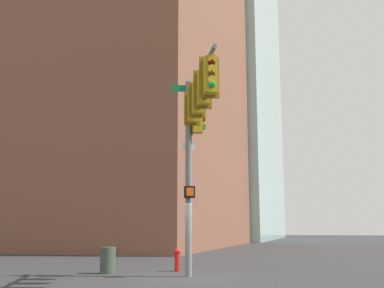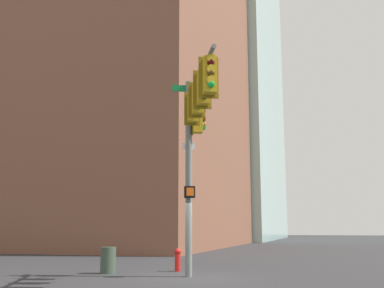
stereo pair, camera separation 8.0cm
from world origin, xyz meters
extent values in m
plane|color=#2D2D30|center=(0.00, 0.00, 0.00)|extent=(200.00, 200.00, 0.00)
cylinder|color=slate|center=(0.25, 0.13, 3.46)|extent=(0.24, 0.24, 6.92)
cylinder|color=slate|center=(-2.14, -0.92, 6.22)|extent=(4.83, 2.21, 0.12)
cylinder|color=slate|center=(-0.61, -0.25, 5.77)|extent=(0.98, 0.49, 0.75)
cube|color=#0F6B33|center=(0.25, 0.13, 6.67)|extent=(0.52, 1.14, 0.24)
cube|color=#0F6B33|center=(0.25, 0.13, 6.37)|extent=(0.90, 0.42, 0.24)
cube|color=white|center=(0.25, 0.13, 4.53)|extent=(0.21, 0.42, 0.24)
cube|color=gold|center=(-0.79, -0.33, 5.66)|extent=(0.45, 0.45, 1.00)
cube|color=#775E0F|center=(-0.62, -0.25, 5.66)|extent=(0.26, 0.51, 1.16)
sphere|color=red|center=(-0.98, -0.41, 5.96)|extent=(0.20, 0.20, 0.20)
cylinder|color=gold|center=(-1.04, -0.44, 6.05)|extent=(0.13, 0.23, 0.23)
sphere|color=#4C330A|center=(-0.98, -0.41, 5.66)|extent=(0.20, 0.20, 0.20)
cylinder|color=gold|center=(-1.04, -0.44, 5.75)|extent=(0.13, 0.23, 0.23)
sphere|color=#0A3819|center=(-0.98, -0.41, 5.36)|extent=(0.20, 0.20, 0.20)
cylinder|color=gold|center=(-1.04, -0.44, 5.45)|extent=(0.13, 0.23, 0.23)
cube|color=gold|center=(-1.83, -0.79, 5.66)|extent=(0.45, 0.45, 1.00)
cube|color=#775E0F|center=(-1.66, -0.71, 5.66)|extent=(0.26, 0.51, 1.16)
sphere|color=#470A07|center=(-2.02, -0.87, 5.96)|extent=(0.20, 0.20, 0.20)
cylinder|color=gold|center=(-2.08, -0.89, 6.05)|extent=(0.13, 0.23, 0.23)
sphere|color=#4C330A|center=(-2.02, -0.87, 5.66)|extent=(0.20, 0.20, 0.20)
cylinder|color=gold|center=(-2.08, -0.89, 5.75)|extent=(0.13, 0.23, 0.23)
sphere|color=green|center=(-2.02, -0.87, 5.36)|extent=(0.20, 0.20, 0.20)
cylinder|color=gold|center=(-2.08, -0.89, 5.45)|extent=(0.13, 0.23, 0.23)
cube|color=gold|center=(-2.87, -1.24, 5.66)|extent=(0.45, 0.45, 1.00)
cube|color=#775E0F|center=(-2.70, -1.17, 5.66)|extent=(0.26, 0.51, 1.16)
sphere|color=red|center=(-3.06, -1.32, 5.96)|extent=(0.20, 0.20, 0.20)
cylinder|color=gold|center=(-3.12, -1.35, 6.05)|extent=(0.13, 0.23, 0.23)
sphere|color=#4C330A|center=(-3.06, -1.32, 5.66)|extent=(0.20, 0.20, 0.20)
cylinder|color=gold|center=(-3.12, -1.35, 5.75)|extent=(0.13, 0.23, 0.23)
sphere|color=#0A3819|center=(-3.06, -1.32, 5.36)|extent=(0.20, 0.20, 0.20)
cylinder|color=gold|center=(-3.12, -1.35, 5.45)|extent=(0.13, 0.23, 0.23)
cube|color=gold|center=(-3.91, -1.70, 5.66)|extent=(0.45, 0.45, 1.00)
cube|color=#775E0F|center=(-3.74, -1.62, 5.66)|extent=(0.26, 0.51, 1.16)
sphere|color=#470A07|center=(-4.10, -1.78, 5.96)|extent=(0.20, 0.20, 0.20)
cylinder|color=gold|center=(-4.16, -1.81, 6.05)|extent=(0.13, 0.23, 0.23)
sphere|color=#4C330A|center=(-4.10, -1.78, 5.66)|extent=(0.20, 0.20, 0.20)
cylinder|color=gold|center=(-4.16, -1.81, 5.75)|extent=(0.13, 0.23, 0.23)
sphere|color=green|center=(-4.10, -1.78, 5.36)|extent=(0.20, 0.20, 0.20)
cylinder|color=gold|center=(-4.16, -1.81, 5.45)|extent=(0.13, 0.23, 0.23)
cube|color=gold|center=(0.38, -0.16, 5.52)|extent=(0.45, 0.45, 1.00)
cube|color=#775E0F|center=(0.30, 0.01, 5.52)|extent=(0.51, 0.26, 1.16)
sphere|color=#470A07|center=(0.46, -0.35, 5.82)|extent=(0.20, 0.20, 0.20)
cylinder|color=gold|center=(0.48, -0.41, 5.91)|extent=(0.23, 0.13, 0.23)
sphere|color=#4C330A|center=(0.46, -0.35, 5.52)|extent=(0.20, 0.20, 0.20)
cylinder|color=gold|center=(0.48, -0.41, 5.61)|extent=(0.23, 0.13, 0.23)
sphere|color=green|center=(0.46, -0.35, 5.22)|extent=(0.20, 0.20, 0.20)
cylinder|color=gold|center=(0.48, -0.41, 5.31)|extent=(0.23, 0.13, 0.23)
cube|color=black|center=(0.00, 0.02, 2.87)|extent=(0.38, 0.43, 0.40)
cube|color=#EA5914|center=(-0.12, -0.03, 2.87)|extent=(0.12, 0.24, 0.28)
cylinder|color=red|center=(2.06, 1.11, 0.33)|extent=(0.22, 0.22, 0.65)
sphere|color=red|center=(2.06, 1.11, 0.74)|extent=(0.26, 0.26, 0.26)
cylinder|color=red|center=(2.22, 1.11, 0.36)|extent=(0.10, 0.09, 0.09)
cylinder|color=#384738|center=(0.56, 3.31, 0.47)|extent=(0.56, 0.56, 0.95)
cube|color=brown|center=(28.12, 21.14, 21.16)|extent=(20.26, 14.14, 42.31)
camera|label=1|loc=(-15.56, -4.52, 1.63)|focal=43.76mm
camera|label=2|loc=(-15.53, -4.59, 1.63)|focal=43.76mm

